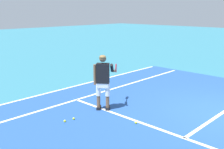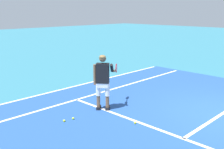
# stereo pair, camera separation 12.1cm
# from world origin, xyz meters

# --- Properties ---
(ground_plane) EXTENTS (80.00, 80.00, 0.00)m
(ground_plane) POSITION_xyz_m (0.00, 0.00, 0.00)
(ground_plane) COLOR teal
(court_inner_surface) EXTENTS (10.98, 10.52, 0.00)m
(court_inner_surface) POSITION_xyz_m (0.00, -0.88, 0.00)
(court_inner_surface) COLOR #234C93
(court_inner_surface) RESTS_ON ground
(line_service) EXTENTS (8.23, 0.10, 0.01)m
(line_service) POSITION_xyz_m (0.00, -2.22, 0.00)
(line_service) COLOR white
(line_service) RESTS_ON ground
(line_singles_left) EXTENTS (0.10, 10.12, 0.01)m
(line_singles_left) POSITION_xyz_m (-4.12, -0.88, 0.00)
(line_singles_left) COLOR white
(line_singles_left) RESTS_ON ground
(line_doubles_left) EXTENTS (0.10, 10.12, 0.01)m
(line_doubles_left) POSITION_xyz_m (-5.49, -0.88, 0.00)
(line_doubles_left) COLOR white
(line_doubles_left) RESTS_ON ground
(tennis_player) EXTENTS (0.64, 1.20, 1.71)m
(tennis_player) POSITION_xyz_m (-2.80, -2.21, 0.99)
(tennis_player) COLOR black
(tennis_player) RESTS_ON ground
(tennis_ball_near_feet) EXTENTS (0.07, 0.07, 0.07)m
(tennis_ball_near_feet) POSITION_xyz_m (-2.82, -3.37, 0.03)
(tennis_ball_near_feet) COLOR #CCE02D
(tennis_ball_near_feet) RESTS_ON ground
(tennis_ball_by_baseline) EXTENTS (0.07, 0.07, 0.07)m
(tennis_ball_by_baseline) POSITION_xyz_m (-1.38, -2.37, 0.03)
(tennis_ball_by_baseline) COLOR #CCE02D
(tennis_ball_by_baseline) RESTS_ON ground
(tennis_ball_mid_court) EXTENTS (0.07, 0.07, 0.07)m
(tennis_ball_mid_court) POSITION_xyz_m (-2.86, -3.64, 0.03)
(tennis_ball_mid_court) COLOR #CCE02D
(tennis_ball_mid_court) RESTS_ON ground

